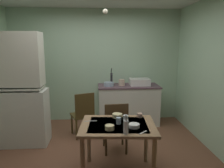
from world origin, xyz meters
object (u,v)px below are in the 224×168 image
(sink_basin, at_px, (139,82))
(mug_dark, at_px, (126,117))
(chair_far_side, at_px, (115,126))
(glass_bottle, at_px, (126,127))
(hutch_cabinet, at_px, (16,94))
(hand_pump, at_px, (111,78))
(mixing_bowl_counter, at_px, (109,84))
(serving_bowl_wide, at_px, (110,127))
(chair_by_counter, at_px, (83,114))
(dining_table, at_px, (118,132))

(sink_basin, relative_size, mug_dark, 5.65)
(chair_far_side, relative_size, glass_bottle, 3.66)
(hutch_cabinet, bearing_deg, chair_far_side, -13.58)
(hand_pump, distance_m, mixing_bowl_counter, 0.17)
(hutch_cabinet, relative_size, serving_bowl_wide, 17.62)
(mixing_bowl_counter, relative_size, chair_far_side, 0.26)
(sink_basin, xyz_separation_m, serving_bowl_wide, (-0.79, -2.09, -0.21))
(serving_bowl_wide, xyz_separation_m, glass_bottle, (0.19, -0.14, 0.06))
(chair_far_side, bearing_deg, glass_bottle, -86.75)
(chair_by_counter, xyz_separation_m, serving_bowl_wide, (0.44, -1.43, 0.29))
(hutch_cabinet, distance_m, serving_bowl_wide, 2.01)
(dining_table, distance_m, chair_by_counter, 1.39)
(dining_table, xyz_separation_m, glass_bottle, (0.07, -0.31, 0.20))
(hand_pump, bearing_deg, mug_dark, -86.99)
(mug_dark, bearing_deg, hand_pump, 93.01)
(hand_pump, relative_size, serving_bowl_wide, 3.41)
(hand_pump, bearing_deg, hutch_cabinet, -152.04)
(hutch_cabinet, bearing_deg, sink_basin, 20.39)
(glass_bottle, bearing_deg, sink_basin, 74.99)
(chair_far_side, xyz_separation_m, glass_bottle, (0.05, -0.92, 0.36))
(mixing_bowl_counter, relative_size, glass_bottle, 0.94)
(sink_basin, relative_size, serving_bowl_wide, 3.85)
(dining_table, xyz_separation_m, serving_bowl_wide, (-0.12, -0.17, 0.13))
(serving_bowl_wide, xyz_separation_m, mug_dark, (0.25, 0.35, 0.00))
(serving_bowl_wide, distance_m, mug_dark, 0.43)
(mixing_bowl_counter, distance_m, serving_bowl_wide, 2.05)
(serving_bowl_wide, relative_size, glass_bottle, 0.48)
(chair_far_side, bearing_deg, hutch_cabinet, 166.42)
(hand_pump, xyz_separation_m, chair_by_counter, (-0.60, -0.71, -0.59))
(hutch_cabinet, height_order, mixing_bowl_counter, hutch_cabinet)
(serving_bowl_wide, relative_size, mug_dark, 1.47)
(sink_basin, xyz_separation_m, glass_bottle, (-0.60, -2.23, -0.14))
(sink_basin, height_order, glass_bottle, sink_basin)
(hand_pump, distance_m, chair_by_counter, 1.10)
(hutch_cabinet, relative_size, hand_pump, 5.16)
(chair_by_counter, height_order, glass_bottle, glass_bottle)
(mixing_bowl_counter, distance_m, mug_dark, 1.71)
(hutch_cabinet, relative_size, mixing_bowl_counter, 8.98)
(dining_table, bearing_deg, mixing_bowl_counter, 90.97)
(mixing_bowl_counter, distance_m, chair_far_side, 1.34)
(chair_by_counter, relative_size, glass_bottle, 3.76)
(chair_far_side, relative_size, mug_dark, 11.27)
(hutch_cabinet, distance_m, mixing_bowl_counter, 1.89)
(hand_pump, bearing_deg, chair_by_counter, -130.12)
(sink_basin, height_order, chair_by_counter, sink_basin)
(hutch_cabinet, bearing_deg, mug_dark, -24.70)
(chair_far_side, xyz_separation_m, serving_bowl_wide, (-0.14, -0.78, 0.30))
(hutch_cabinet, height_order, dining_table, hutch_cabinet)
(sink_basin, relative_size, dining_table, 0.42)
(mug_dark, height_order, glass_bottle, glass_bottle)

